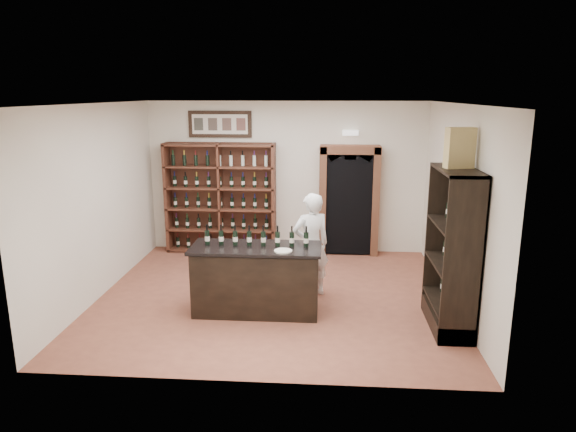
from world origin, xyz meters
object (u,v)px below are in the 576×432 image
Objects in this scene: side_cabinet at (453,275)px; shopkeeper at (311,245)px; wine_crate at (460,148)px; wine_shelf at (221,198)px; counter_bottle_0 at (207,237)px; tasting_counter at (256,280)px.

shopkeeper is (-1.95, 1.02, 0.07)m from side_cabinet.
shopkeeper is 3.15× the size of wine_crate.
wine_shelf is at bearing 139.79° from side_cabinet.
shopkeeper is (1.49, 0.65, -0.28)m from counter_bottle_0.
shopkeeper is 2.70m from wine_crate.
counter_bottle_0 is 0.14× the size of side_cabinet.
tasting_counter is 1.11m from shopkeeper.
side_cabinet reaches higher than tasting_counter.
side_cabinet is (2.72, -0.30, 0.26)m from tasting_counter.
counter_bottle_0 is (0.38, -2.87, 0.01)m from wine_shelf.
wine_crate is at bearing -39.78° from wine_shelf.
wine_crate reaches higher than tasting_counter.
tasting_counter is 0.95m from counter_bottle_0.
tasting_counter is at bearing -69.44° from wine_shelf.
counter_bottle_0 is 3.69m from wine_crate.
tasting_counter is at bearing 173.72° from side_cabinet.
wine_crate is (3.42, -0.30, 1.36)m from counter_bottle_0.
side_cabinet is 1.33× the size of shopkeeper.
tasting_counter is at bearing 160.85° from wine_crate.
wine_crate is at bearing 130.31° from shopkeeper.
wine_shelf is at bearing 97.54° from counter_bottle_0.
wine_crate is at bearing -4.93° from counter_bottle_0.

